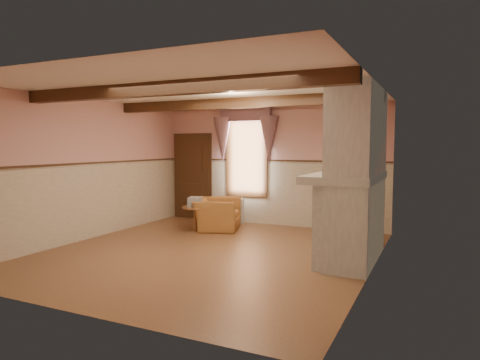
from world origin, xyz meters
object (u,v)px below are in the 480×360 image
at_px(radiator, 229,211).
at_px(mantel_clock, 355,165).
at_px(oil_lamp, 352,164).
at_px(bowl, 345,171).
at_px(armchair, 217,214).
at_px(side_table, 195,219).

xyz_separation_m(radiator, mantel_clock, (3.18, -1.30, 1.22)).
relative_size(radiator, oil_lamp, 2.50).
distance_m(bowl, mantel_clock, 0.90).
height_order(armchair, bowl, bowl).
bearing_deg(mantel_clock, radiator, 157.86).
distance_m(radiator, oil_lamp, 3.77).
distance_m(side_table, oil_lamp, 3.67).
distance_m(armchair, side_table, 0.52).
relative_size(armchair, radiator, 1.50).
height_order(side_table, oil_lamp, oil_lamp).
relative_size(armchair, bowl, 2.95).
distance_m(mantel_clock, oil_lamp, 0.30).
height_order(armchair, radiator, armchair).
bearing_deg(bowl, mantel_clock, 90.00).
xyz_separation_m(radiator, bowl, (3.18, -2.20, 1.16)).
bearing_deg(side_table, bowl, -16.35).
bearing_deg(armchair, oil_lamp, -121.78).
height_order(bowl, oil_lamp, oil_lamp).
height_order(side_table, bowl, bowl).
bearing_deg(bowl, armchair, 155.60).
distance_m(side_table, bowl, 3.75).
height_order(armchair, oil_lamp, oil_lamp).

